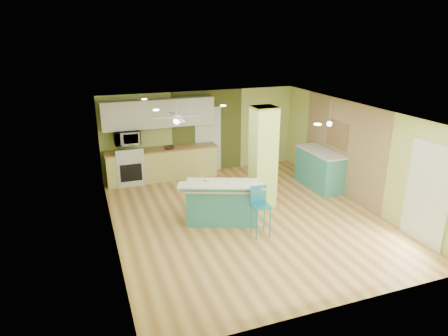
{
  "coord_description": "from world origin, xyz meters",
  "views": [
    {
      "loc": [
        -3.42,
        -7.85,
        4.16
      ],
      "look_at": [
        -0.4,
        0.4,
        1.14
      ],
      "focal_mm": 32.0,
      "sensor_mm": 36.0,
      "label": 1
    }
  ],
  "objects": [
    {
      "name": "canister",
      "position": [
        -0.92,
        0.09,
        0.96
      ],
      "size": [
        0.13,
        0.13,
        0.16
      ],
      "primitive_type": "cylinder",
      "color": "yellow",
      "rests_on": "peninsula"
    },
    {
      "name": "stove",
      "position": [
        -2.25,
        3.19,
        0.46
      ],
      "size": [
        0.76,
        0.66,
        1.08
      ],
      "color": "silver",
      "rests_on": "floor"
    },
    {
      "name": "wall_left",
      "position": [
        -3.0,
        0.0,
        1.25
      ],
      "size": [
        0.01,
        7.0,
        2.5
      ],
      "primitive_type": "cube",
      "color": "#B9CA6C",
      "rests_on": "floor"
    },
    {
      "name": "microwave",
      "position": [
        -2.25,
        3.2,
        1.35
      ],
      "size": [
        0.7,
        0.48,
        0.39
      ],
      "primitive_type": "imported",
      "color": "white",
      "rests_on": "wall_back"
    },
    {
      "name": "peninsula",
      "position": [
        -0.58,
        0.01,
        0.47
      ],
      "size": [
        2.04,
        1.59,
        1.02
      ],
      "rotation": [
        0.0,
        0.0,
        -0.37
      ],
      "color": "teal",
      "rests_on": "floor"
    },
    {
      "name": "kitchen_run",
      "position": [
        -1.3,
        3.2,
        0.47
      ],
      "size": [
        3.25,
        0.63,
        0.94
      ],
      "color": "#CCCA6B",
      "rests_on": "floor"
    },
    {
      "name": "floor",
      "position": [
        0.0,
        0.0,
        -0.01
      ],
      "size": [
        6.0,
        7.0,
        0.01
      ],
      "primitive_type": "cube",
      "color": "olive",
      "rests_on": "ground"
    },
    {
      "name": "interior_door",
      "position": [
        0.2,
        3.46,
        1.0
      ],
      "size": [
        0.82,
        0.05,
        2.0
      ],
      "primitive_type": "cube",
      "color": "white",
      "rests_on": "floor"
    },
    {
      "name": "bar_stool",
      "position": [
        -0.06,
        -0.88,
        0.73
      ],
      "size": [
        0.38,
        0.38,
        1.09
      ],
      "rotation": [
        0.0,
        0.0,
        -0.04
      ],
      "color": "teal",
      "rests_on": "floor"
    },
    {
      "name": "wood_panel",
      "position": [
        2.99,
        0.6,
        1.25
      ],
      "size": [
        0.02,
        3.4,
        2.5
      ],
      "primitive_type": "cube",
      "color": "#856A4C",
      "rests_on": "floor"
    },
    {
      "name": "upper_cabinets",
      "position": [
        -1.3,
        3.32,
        1.95
      ],
      "size": [
        3.2,
        0.34,
        0.8
      ],
      "primitive_type": "cube",
      "color": "silver",
      "rests_on": "wall_back"
    },
    {
      "name": "column",
      "position": [
        0.65,
        0.5,
        1.25
      ],
      "size": [
        0.55,
        0.55,
        2.5
      ],
      "primitive_type": "cube",
      "color": "#BFD763",
      "rests_on": "floor"
    },
    {
      "name": "wall_front",
      "position": [
        0.0,
        -3.5,
        1.25
      ],
      "size": [
        6.0,
        0.01,
        2.5
      ],
      "primitive_type": "cube",
      "color": "#B9CA6C",
      "rests_on": "floor"
    },
    {
      "name": "wall_decor",
      "position": [
        2.96,
        0.8,
        1.55
      ],
      "size": [
        0.03,
        0.9,
        0.7
      ],
      "primitive_type": "cube",
      "color": "brown",
      "rests_on": "wood_panel"
    },
    {
      "name": "ceiling_fan",
      "position": [
        -1.1,
        2.0,
        2.08
      ],
      "size": [
        1.41,
        1.41,
        0.61
      ],
      "color": "silver",
      "rests_on": "ceiling"
    },
    {
      "name": "pendant_lamp",
      "position": [
        2.65,
        0.75,
        1.88
      ],
      "size": [
        0.14,
        0.14,
        0.69
      ],
      "color": "silver",
      "rests_on": "ceiling"
    },
    {
      "name": "wall_right",
      "position": [
        3.0,
        0.0,
        1.25
      ],
      "size": [
        0.01,
        7.0,
        2.5
      ],
      "primitive_type": "cube",
      "color": "#B9CA6C",
      "rests_on": "floor"
    },
    {
      "name": "ceiling",
      "position": [
        0.0,
        0.0,
        2.5
      ],
      "size": [
        6.0,
        7.0,
        0.01
      ],
      "primitive_type": "cube",
      "color": "white",
      "rests_on": "wall_back"
    },
    {
      "name": "olive_accent",
      "position": [
        0.2,
        3.49,
        1.25
      ],
      "size": [
        2.2,
        0.02,
        2.5
      ],
      "primitive_type": "cube",
      "color": "#4A5220",
      "rests_on": "floor"
    },
    {
      "name": "wall_back",
      "position": [
        0.0,
        3.5,
        1.25
      ],
      "size": [
        6.0,
        0.01,
        2.5
      ],
      "primitive_type": "cube",
      "color": "#B9CA6C",
      "rests_on": "floor"
    },
    {
      "name": "side_counter",
      "position": [
        2.7,
        1.09,
        0.53
      ],
      "size": [
        0.69,
        1.64,
        1.05
      ],
      "color": "teal",
      "rests_on": "floor"
    },
    {
      "name": "fruit_bowl",
      "position": [
        -1.09,
        3.1,
        0.98
      ],
      "size": [
        0.36,
        0.36,
        0.07
      ],
      "primitive_type": "imported",
      "rotation": [
        0.0,
        0.0,
        0.24
      ],
      "color": "#3C2618",
      "rests_on": "kitchen_run"
    },
    {
      "name": "french_door",
      "position": [
        2.97,
        -2.3,
        1.05
      ],
      "size": [
        0.04,
        1.08,
        2.1
      ],
      "primitive_type": "cube",
      "color": "white",
      "rests_on": "floor"
    }
  ]
}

